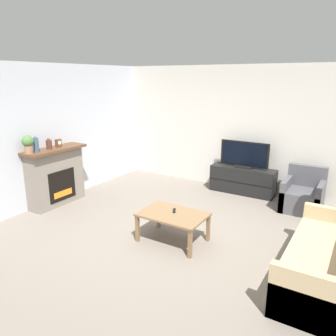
{
  "coord_description": "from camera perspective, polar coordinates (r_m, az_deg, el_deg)",
  "views": [
    {
      "loc": [
        2.38,
        -4.02,
        2.44
      ],
      "look_at": [
        -0.63,
        0.83,
        0.85
      ],
      "focal_mm": 35.0,
      "sensor_mm": 36.0,
      "label": 1
    }
  ],
  "objects": [
    {
      "name": "couch",
      "position": [
        4.55,
        26.14,
        -14.56
      ],
      "size": [
        0.84,
        1.99,
        0.81
      ],
      "color": "tan",
      "rests_on": "ground"
    },
    {
      "name": "mantel_vase_centre_left",
      "position": [
        6.54,
        -20.02,
        3.93
      ],
      "size": [
        0.11,
        0.11,
        0.2
      ],
      "color": "#512D23",
      "rests_on": "fireplace"
    },
    {
      "name": "tv_stand",
      "position": [
        7.27,
        12.87,
        -2.1
      ],
      "size": [
        1.38,
        0.42,
        0.57
      ],
      "color": "black",
      "rests_on": "ground"
    },
    {
      "name": "remote",
      "position": [
        5.06,
        1.09,
        -7.43
      ],
      "size": [
        0.11,
        0.15,
        0.02
      ],
      "rotation": [
        0.0,
        0.0,
        0.5
      ],
      "color": "black",
      "rests_on": "coffee_table"
    },
    {
      "name": "armchair",
      "position": [
        6.7,
        22.43,
        -4.53
      ],
      "size": [
        0.7,
        0.76,
        0.81
      ],
      "color": "#4C4C51",
      "rests_on": "ground"
    },
    {
      "name": "coffee_table",
      "position": [
        5.0,
        0.86,
        -8.51
      ],
      "size": [
        0.99,
        0.67,
        0.45
      ],
      "color": "brown",
      "rests_on": "ground"
    },
    {
      "name": "ground_plane",
      "position": [
        5.27,
        1.04,
        -12.01
      ],
      "size": [
        24.0,
        24.0,
        0.0
      ],
      "primitive_type": "plane",
      "color": "slate"
    },
    {
      "name": "fireplace",
      "position": [
        6.76,
        -18.99,
        -1.3
      ],
      "size": [
        0.47,
        1.25,
        1.13
      ],
      "color": "slate",
      "rests_on": "ground"
    },
    {
      "name": "potted_plant",
      "position": [
        6.27,
        -23.21,
        3.97
      ],
      "size": [
        0.2,
        0.2,
        0.32
      ],
      "color": "#936B4C",
      "rests_on": "fireplace"
    },
    {
      "name": "wall_back",
      "position": [
        7.35,
        12.63,
        6.66
      ],
      "size": [
        12.0,
        0.06,
        2.7
      ],
      "color": "beige",
      "rests_on": "ground"
    },
    {
      "name": "mantel_vase_left",
      "position": [
        6.37,
        -22.03,
        3.84
      ],
      "size": [
        0.1,
        0.1,
        0.29
      ],
      "color": "#385670",
      "rests_on": "fireplace"
    },
    {
      "name": "wall_left",
      "position": [
        6.74,
        -20.8,
        5.25
      ],
      "size": [
        0.06,
        12.0,
        2.7
      ],
      "color": "silver",
      "rests_on": "ground"
    },
    {
      "name": "tv",
      "position": [
        7.12,
        13.13,
        2.12
      ],
      "size": [
        1.05,
        0.18,
        0.57
      ],
      "color": "black",
      "rests_on": "tv_stand"
    },
    {
      "name": "mantel_clock",
      "position": [
        6.68,
        -18.55,
        4.14
      ],
      "size": [
        0.08,
        0.11,
        0.15
      ],
      "color": "brown",
      "rests_on": "fireplace"
    }
  ]
}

